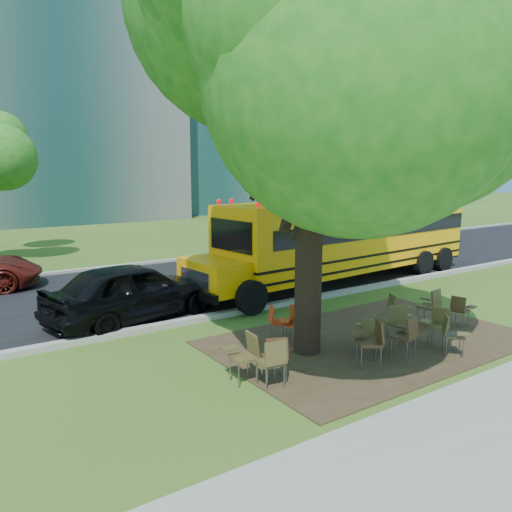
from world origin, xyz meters
TOP-DOWN VIEW (x-y plane):
  - ground at (0.00, 0.00)m, footprint 160.00×160.00m
  - dirt_patch at (1.00, -0.50)m, footprint 7.00×4.50m
  - asphalt_road at (0.00, 7.00)m, footprint 80.00×8.00m
  - kerb_near at (0.00, 3.00)m, footprint 80.00×0.25m
  - kerb_far at (0.00, 11.10)m, footprint 80.00×0.25m
  - building_right at (24.00, 38.00)m, footprint 30.00×16.00m
  - bg_tree_3 at (8.00, 14.00)m, footprint 5.60×5.60m
  - bg_tree_4 at (16.00, 13.00)m, footprint 5.00×5.00m
  - main_tree at (-0.67, -0.26)m, footprint 7.18×7.18m
  - school_bus at (5.04, 4.34)m, footprint 11.58×3.41m
  - chair_0 at (-2.28, -1.26)m, footprint 0.64×0.53m
  - chair_1 at (-2.09, -1.10)m, footprint 0.71×0.56m
  - chair_2 at (-0.11, -1.54)m, footprint 0.64×0.82m
  - chair_3 at (0.27, -1.15)m, footprint 0.64×0.50m
  - chair_4 at (0.82, -1.64)m, footprint 0.60×0.62m
  - chair_5 at (1.70, -2.06)m, footprint 0.57×0.72m
  - chair_6 at (2.03, -1.49)m, footprint 0.63×0.57m
  - chair_7 at (3.60, -1.00)m, footprint 0.55×0.53m
  - chair_8 at (-2.53, -0.74)m, footprint 0.53×0.64m
  - chair_9 at (-0.49, 0.33)m, footprint 0.73×0.58m
  - chair_10 at (-0.69, 0.79)m, footprint 0.49×0.63m
  - chair_11 at (0.51, -0.93)m, footprint 0.53×0.67m
  - chair_12 at (2.33, -0.08)m, footprint 0.53×0.67m
  - chair_13 at (3.06, -0.55)m, footprint 0.64×0.65m
  - chair_14 at (1.42, -0.90)m, footprint 0.76×0.60m
  - black_car at (-2.84, 4.06)m, footprint 4.79×2.71m

SIDE VIEW (x-z plane):
  - ground at x=0.00m, z-range 0.00..0.00m
  - dirt_patch at x=1.00m, z-range 0.00..0.03m
  - asphalt_road at x=0.00m, z-range 0.00..0.04m
  - kerb_near at x=0.00m, z-range 0.00..0.14m
  - kerb_far at x=0.00m, z-range 0.00..0.14m
  - chair_3 at x=0.27m, z-range 0.09..0.86m
  - chair_10 at x=-0.69m, z-range 0.09..0.86m
  - chair_7 at x=3.60m, z-range 0.09..0.87m
  - chair_11 at x=0.51m, z-range 0.09..0.88m
  - chair_12 at x=2.33m, z-range 0.10..0.90m
  - chair_6 at x=2.03m, z-range 0.10..0.93m
  - chair_5 at x=1.70m, z-range 0.10..0.94m
  - chair_9 at x=-0.49m, z-range 0.10..0.96m
  - chair_1 at x=-2.09m, z-range 0.10..0.99m
  - chair_14 at x=1.42m, z-range 0.10..0.99m
  - chair_4 at x=0.82m, z-range 0.10..0.99m
  - chair_0 at x=-2.28m, z-range 0.11..1.01m
  - chair_8 at x=-2.53m, z-range 0.11..1.02m
  - chair_13 at x=3.06m, z-range 0.11..1.06m
  - chair_2 at x=-0.11m, z-range 0.11..1.08m
  - black_car at x=-2.84m, z-range 0.00..1.54m
  - school_bus at x=5.04m, z-range 0.22..3.01m
  - bg_tree_4 at x=16.00m, z-range 0.92..7.77m
  - bg_tree_3 at x=8.00m, z-range 1.11..8.95m
  - main_tree at x=-0.67m, z-range 1.12..10.57m
  - building_right at x=24.00m, z-range 0.00..25.00m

